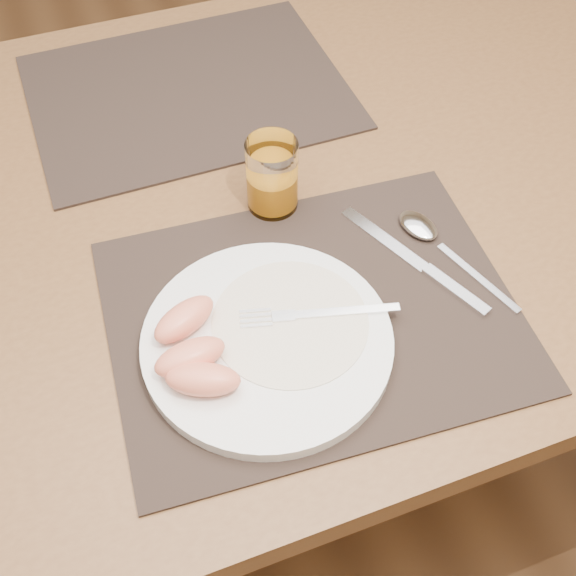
# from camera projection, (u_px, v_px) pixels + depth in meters

# --- Properties ---
(ground) EXTENTS (5.00, 5.00, 0.00)m
(ground) POSITION_uv_depth(u_px,v_px,m) (259.00, 447.00, 1.52)
(ground) COLOR brown
(ground) RESTS_ON ground
(table) EXTENTS (1.40, 0.90, 0.75)m
(table) POSITION_uv_depth(u_px,v_px,m) (244.00, 233.00, 1.00)
(table) COLOR brown
(table) RESTS_ON ground
(placemat_near) EXTENTS (0.47, 0.38, 0.00)m
(placemat_near) POSITION_uv_depth(u_px,v_px,m) (313.00, 314.00, 0.81)
(placemat_near) COLOR black
(placemat_near) RESTS_ON table
(placemat_far) EXTENTS (0.45, 0.35, 0.00)m
(placemat_far) POSITION_uv_depth(u_px,v_px,m) (188.00, 91.00, 1.06)
(placemat_far) COLOR black
(placemat_far) RESTS_ON table
(plate) EXTENTS (0.27, 0.27, 0.02)m
(plate) POSITION_uv_depth(u_px,v_px,m) (267.00, 342.00, 0.77)
(plate) COLOR white
(plate) RESTS_ON placemat_near
(plate_dressing) EXTENTS (0.17, 0.17, 0.00)m
(plate_dressing) POSITION_uv_depth(u_px,v_px,m) (290.00, 322.00, 0.78)
(plate_dressing) COLOR white
(plate_dressing) RESTS_ON plate
(fork) EXTENTS (0.17, 0.06, 0.00)m
(fork) POSITION_uv_depth(u_px,v_px,m) (306.00, 315.00, 0.78)
(fork) COLOR silver
(fork) RESTS_ON plate
(knife) EXTENTS (0.10, 0.21, 0.01)m
(knife) POSITION_uv_depth(u_px,v_px,m) (425.00, 268.00, 0.84)
(knife) COLOR silver
(knife) RESTS_ON placemat_near
(spoon) EXTENTS (0.08, 0.19, 0.01)m
(spoon) POSITION_uv_depth(u_px,v_px,m) (427.00, 233.00, 0.87)
(spoon) COLOR silver
(spoon) RESTS_ON placemat_near
(juice_glass) EXTENTS (0.06, 0.06, 0.10)m
(juice_glass) POSITION_uv_depth(u_px,v_px,m) (272.00, 179.00, 0.88)
(juice_glass) COLOR white
(juice_glass) RESTS_ON placemat_near
(grapefruit_wedges) EXTENTS (0.09, 0.14, 0.03)m
(grapefruit_wedges) POSITION_uv_depth(u_px,v_px,m) (192.00, 351.00, 0.74)
(grapefruit_wedges) COLOR #F38663
(grapefruit_wedges) RESTS_ON plate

